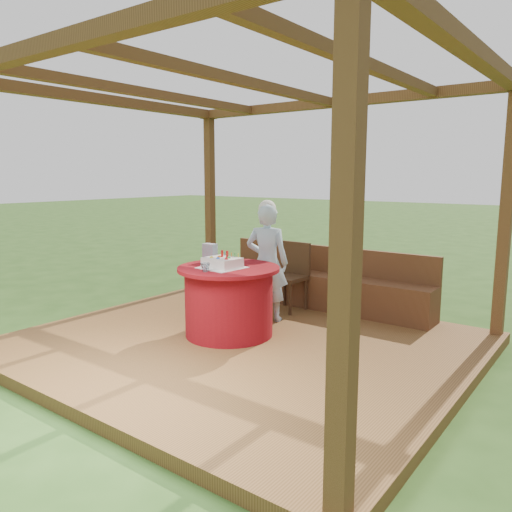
{
  "coord_description": "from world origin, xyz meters",
  "views": [
    {
      "loc": [
        3.19,
        -4.0,
        1.87
      ],
      "look_at": [
        0.0,
        0.25,
        1.0
      ],
      "focal_mm": 35.0,
      "sensor_mm": 36.0,
      "label": 1
    }
  ],
  "objects_px": {
    "birthday_cake": "(222,263)",
    "gift_bag": "(210,253)",
    "elderly_woman": "(267,261)",
    "chair": "(291,272)",
    "table": "(229,300)",
    "drinking_glass": "(205,267)",
    "bench": "(322,287)"
  },
  "relations": [
    {
      "from": "birthday_cake",
      "to": "gift_bag",
      "type": "relative_size",
      "value": 2.13
    },
    {
      "from": "elderly_woman",
      "to": "birthday_cake",
      "type": "relative_size",
      "value": 3.2
    },
    {
      "from": "birthday_cake",
      "to": "gift_bag",
      "type": "distance_m",
      "value": 0.39
    },
    {
      "from": "chair",
      "to": "birthday_cake",
      "type": "height_order",
      "value": "birthday_cake"
    },
    {
      "from": "table",
      "to": "chair",
      "type": "distance_m",
      "value": 1.31
    },
    {
      "from": "table",
      "to": "drinking_glass",
      "type": "bearing_deg",
      "value": -92.59
    },
    {
      "from": "chair",
      "to": "elderly_woman",
      "type": "height_order",
      "value": "elderly_woman"
    },
    {
      "from": "gift_bag",
      "to": "drinking_glass",
      "type": "distance_m",
      "value": 0.57
    },
    {
      "from": "table",
      "to": "drinking_glass",
      "type": "xyz_separation_m",
      "value": [
        -0.02,
        -0.35,
        0.42
      ]
    },
    {
      "from": "bench",
      "to": "chair",
      "type": "height_order",
      "value": "chair"
    },
    {
      "from": "chair",
      "to": "drinking_glass",
      "type": "height_order",
      "value": "chair"
    },
    {
      "from": "gift_bag",
      "to": "bench",
      "type": "bearing_deg",
      "value": 65.15
    },
    {
      "from": "table",
      "to": "chair",
      "type": "height_order",
      "value": "chair"
    },
    {
      "from": "gift_bag",
      "to": "drinking_glass",
      "type": "height_order",
      "value": "gift_bag"
    },
    {
      "from": "chair",
      "to": "gift_bag",
      "type": "bearing_deg",
      "value": -104.48
    },
    {
      "from": "table",
      "to": "gift_bag",
      "type": "relative_size",
      "value": 5.2
    },
    {
      "from": "bench",
      "to": "birthday_cake",
      "type": "height_order",
      "value": "birthday_cake"
    },
    {
      "from": "drinking_glass",
      "to": "gift_bag",
      "type": "bearing_deg",
      "value": 127.11
    },
    {
      "from": "bench",
      "to": "gift_bag",
      "type": "bearing_deg",
      "value": -110.81
    },
    {
      "from": "birthday_cake",
      "to": "drinking_glass",
      "type": "height_order",
      "value": "birthday_cake"
    },
    {
      "from": "bench",
      "to": "drinking_glass",
      "type": "height_order",
      "value": "drinking_glass"
    },
    {
      "from": "bench",
      "to": "birthday_cake",
      "type": "distance_m",
      "value": 1.84
    },
    {
      "from": "chair",
      "to": "birthday_cake",
      "type": "bearing_deg",
      "value": -88.77
    },
    {
      "from": "elderly_woman",
      "to": "drinking_glass",
      "type": "bearing_deg",
      "value": -90.61
    },
    {
      "from": "bench",
      "to": "birthday_cake",
      "type": "bearing_deg",
      "value": -98.1
    },
    {
      "from": "birthday_cake",
      "to": "chair",
      "type": "bearing_deg",
      "value": 91.23
    },
    {
      "from": "table",
      "to": "drinking_glass",
      "type": "relative_size",
      "value": 11.42
    },
    {
      "from": "drinking_glass",
      "to": "birthday_cake",
      "type": "bearing_deg",
      "value": 89.28
    },
    {
      "from": "table",
      "to": "elderly_woman",
      "type": "relative_size",
      "value": 0.76
    },
    {
      "from": "chair",
      "to": "gift_bag",
      "type": "distance_m",
      "value": 1.31
    },
    {
      "from": "birthday_cake",
      "to": "drinking_glass",
      "type": "relative_size",
      "value": 4.69
    },
    {
      "from": "bench",
      "to": "birthday_cake",
      "type": "relative_size",
      "value": 6.59
    }
  ]
}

